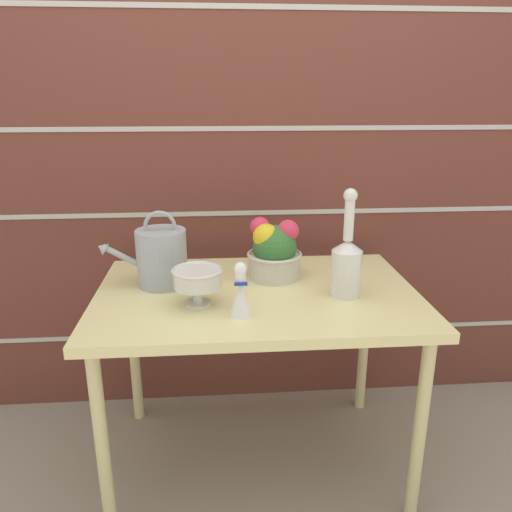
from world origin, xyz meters
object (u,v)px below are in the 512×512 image
figurine_vase (241,294)px  glass_decanter (347,262)px  flower_planter (274,251)px  watering_can (161,257)px  crystal_pedestal_bowl (197,279)px

figurine_vase → glass_decanter: bearing=20.6°
flower_planter → glass_decanter: (0.23, -0.20, 0.02)m
watering_can → flower_planter: 0.42m
flower_planter → figurine_vase: (-0.14, -0.34, -0.03)m
flower_planter → figurine_vase: 0.37m
watering_can → glass_decanter: bearing=-13.4°
watering_can → flower_planter: watering_can is taller
flower_planter → glass_decanter: 0.31m
figurine_vase → crystal_pedestal_bowl: bearing=146.0°
flower_planter → glass_decanter: bearing=-40.8°
crystal_pedestal_bowl → figurine_vase: 0.17m
flower_planter → glass_decanter: size_ratio=0.61×
watering_can → figurine_vase: 0.41m
glass_decanter → figurine_vase: size_ratio=2.11×
crystal_pedestal_bowl → glass_decanter: glass_decanter is taller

